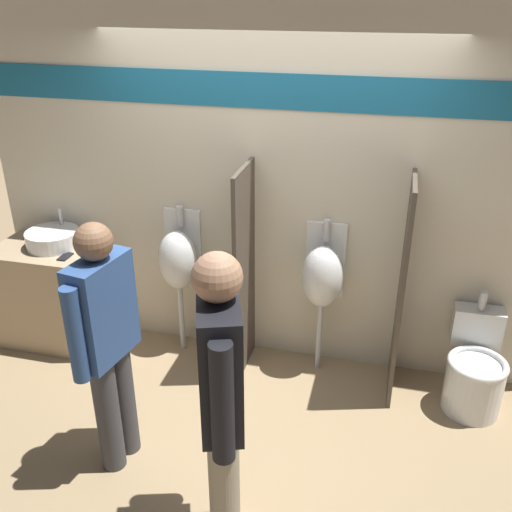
{
  "coord_description": "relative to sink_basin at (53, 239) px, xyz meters",
  "views": [
    {
      "loc": [
        0.87,
        -3.32,
        2.79
      ],
      "look_at": [
        0.0,
        0.17,
        1.05
      ],
      "focal_mm": 40.0,
      "sensor_mm": 36.0,
      "label": 1
    }
  ],
  "objects": [
    {
      "name": "person_with_lanyard",
      "position": [
        1.09,
        -1.19,
        -0.01
      ],
      "size": [
        0.25,
        0.57,
        1.64
      ],
      "rotation": [
        0.0,
        0.0,
        1.4
      ],
      "color": "#3D3D42",
      "rests_on": "ground_plane"
    },
    {
      "name": "person_in_vest",
      "position": [
        1.92,
        -1.6,
        0.05
      ],
      "size": [
        0.33,
        0.58,
        1.75
      ],
      "rotation": [
        0.0,
        0.0,
        1.91
      ],
      "color": "gray",
      "rests_on": "ground_plane"
    },
    {
      "name": "ground_plane",
      "position": [
        1.73,
        -0.35,
        -0.92
      ],
      "size": [
        16.0,
        16.0,
        0.0
      ],
      "primitive_type": "plane",
      "color": "#997F5B"
    },
    {
      "name": "divider_mid",
      "position": [
        2.75,
        -0.04,
        -0.1
      ],
      "size": [
        0.03,
        0.52,
        1.64
      ],
      "color": "#4C4238",
      "rests_on": "ground_plane"
    },
    {
      "name": "urinal_near_counter",
      "position": [
        1.04,
        0.08,
        -0.11
      ],
      "size": [
        0.31,
        0.3,
        1.23
      ],
      "color": "silver",
      "rests_on": "ground_plane"
    },
    {
      "name": "divider_near_counter",
      "position": [
        1.61,
        -0.04,
        -0.1
      ],
      "size": [
        0.03,
        0.52,
        1.64
      ],
      "color": "#4C4238",
      "rests_on": "ground_plane"
    },
    {
      "name": "cell_phone",
      "position": [
        0.2,
        -0.17,
        -0.06
      ],
      "size": [
        0.07,
        0.14,
        0.01
      ],
      "color": "black",
      "rests_on": "sink_counter"
    },
    {
      "name": "sink_counter",
      "position": [
        -0.05,
        -0.06,
        -0.49
      ],
      "size": [
        0.84,
        0.55,
        0.85
      ],
      "color": "tan",
      "rests_on": "ground_plane"
    },
    {
      "name": "urinal_far",
      "position": [
        2.18,
        0.08,
        -0.11
      ],
      "size": [
        0.31,
        0.3,
        1.23
      ],
      "color": "silver",
      "rests_on": "ground_plane"
    },
    {
      "name": "sink_basin",
      "position": [
        0.0,
        0.0,
        0.0
      ],
      "size": [
        0.42,
        0.42,
        0.27
      ],
      "color": "silver",
      "rests_on": "sink_counter"
    },
    {
      "name": "toilet",
      "position": [
        3.32,
        -0.11,
        -0.64
      ],
      "size": [
        0.41,
        0.58,
        0.82
      ],
      "color": "silver",
      "rests_on": "ground_plane"
    },
    {
      "name": "display_wall",
      "position": [
        1.73,
        0.25,
        0.44
      ],
      "size": [
        4.51,
        0.07,
        2.7
      ],
      "color": "beige",
      "rests_on": "ground_plane"
    }
  ]
}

